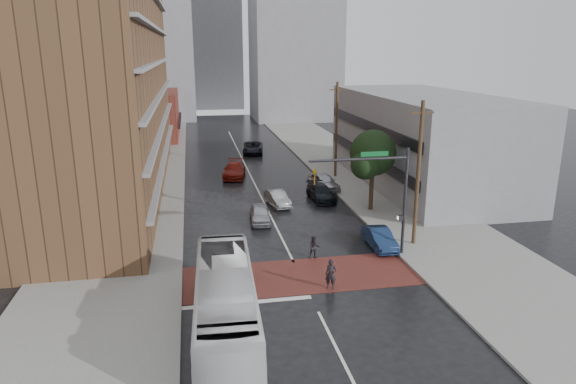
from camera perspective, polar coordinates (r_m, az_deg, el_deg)
name	(u,v)px	position (r m, az deg, el deg)	size (l,w,h in m)	color
ground	(302,279)	(30.89, 1.58, -9.68)	(160.00, 160.00, 0.00)	black
crosswalk	(300,276)	(31.33, 1.38, -9.28)	(14.00, 5.00, 0.02)	maroon
sidewalk_west	(139,183)	(54.18, -16.18, 0.96)	(9.00, 90.00, 0.15)	gray
sidewalk_east	(356,173)	(56.67, 7.62, 2.07)	(9.00, 90.00, 0.15)	gray
apartment_block	(98,40)	(51.91, -20.32, 15.57)	(10.00, 44.00, 28.00)	brown
storefront_west	(151,115)	(82.08, -14.96, 8.29)	(8.00, 16.00, 7.00)	maroon
building_east	(422,139)	(53.08, 14.64, 5.67)	(11.00, 26.00, 9.00)	gray
distant_tower_west	(144,34)	(105.62, -15.69, 16.56)	(18.00, 16.00, 32.00)	gray
distant_tower_east	(295,23)	(101.39, 0.74, 18.31)	(16.00, 14.00, 36.00)	gray
distant_tower_center	(215,55)	(122.44, -8.15, 14.88)	(12.00, 10.00, 24.00)	gray
street_tree	(373,156)	(42.76, 9.42, 3.98)	(4.20, 4.10, 6.90)	#332319
signal_mast	(384,187)	(33.15, 10.64, 0.54)	(6.50, 0.30, 7.20)	#2D2D33
utility_pole_near	(418,173)	(35.53, 14.26, 2.01)	(1.60, 0.26, 10.00)	#473321
utility_pole_far	(336,129)	(53.98, 5.40, 6.95)	(1.60, 0.26, 10.00)	#473321
transit_bus	(225,303)	(24.97, -6.97, -12.10)	(2.74, 11.70, 3.26)	silver
pedestrian_a	(331,274)	(29.49, 4.80, -9.11)	(0.65, 0.43, 1.78)	black
pedestrian_b	(314,247)	(33.57, 2.90, -6.16)	(0.74, 0.57, 1.51)	black
car_travel_a	(260,214)	(40.45, -3.14, -2.46)	(1.57, 3.91, 1.33)	#B2B3BA
car_travel_b	(277,198)	(44.63, -1.18, -0.72)	(1.37, 3.94, 1.30)	#ABADB3
car_travel_c	(234,170)	(54.98, -5.98, 2.46)	(2.18, 5.37, 1.56)	maroon
suv_travel	(253,148)	(67.49, -3.92, 4.94)	(2.52, 5.46, 1.52)	black
car_parked_near	(380,238)	(35.87, 10.14, -5.09)	(1.42, 4.06, 1.34)	#16294E
car_parked_mid	(321,193)	(46.43, 3.68, -0.08)	(1.88, 4.63, 1.34)	black
car_parked_far	(324,182)	(49.79, 3.97, 1.16)	(1.91, 4.74, 1.61)	#AAABB2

